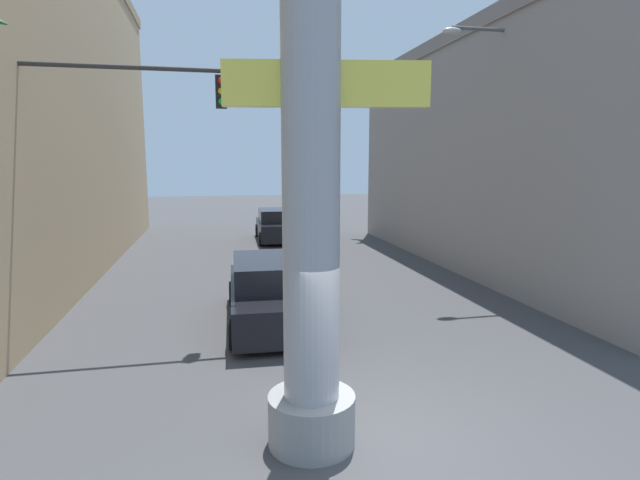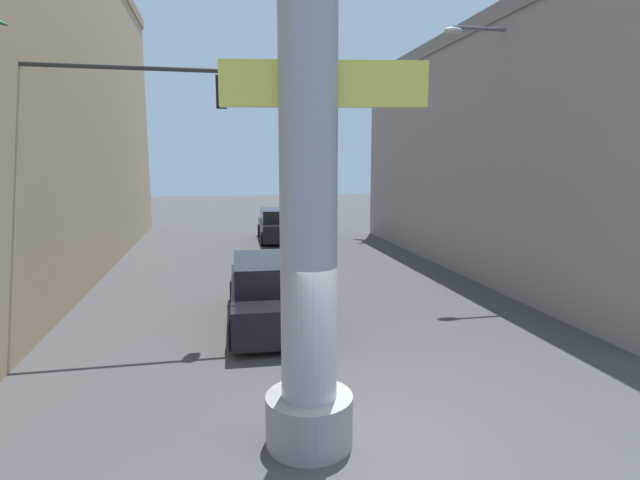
{
  "view_description": "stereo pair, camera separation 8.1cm",
  "coord_description": "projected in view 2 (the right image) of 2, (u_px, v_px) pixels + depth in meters",
  "views": [
    {
      "loc": [
        -2.28,
        -5.97,
        3.84
      ],
      "look_at": [
        0.0,
        4.59,
        2.16
      ],
      "focal_mm": 28.0,
      "sensor_mm": 36.0,
      "label": 1
    },
    {
      "loc": [
        -2.2,
        -5.99,
        3.84
      ],
      "look_at": [
        0.0,
        4.59,
        2.16
      ],
      "focal_mm": 28.0,
      "sensor_mm": 36.0,
      "label": 2
    }
  ],
  "objects": [
    {
      "name": "pedestrian_mid_right",
      "position": [
        496.0,
        254.0,
        15.37
      ],
      "size": [
        0.48,
        0.48,
        1.79
      ],
      "color": "#3F3833",
      "rests_on": "ground"
    },
    {
      "name": "traffic_light_mast",
      "position": [
        81.0,
        145.0,
        10.58
      ],
      "size": [
        5.59,
        0.32,
        5.93
      ],
      "color": "#333333",
      "rests_on": "ground"
    },
    {
      "name": "pedestrian_far_left",
      "position": [
        109.0,
        237.0,
        19.23
      ],
      "size": [
        0.46,
        0.46,
        1.69
      ],
      "color": "#1E233F",
      "rests_on": "ground"
    },
    {
      "name": "street_lamp",
      "position": [
        510.0,
        135.0,
        14.68
      ],
      "size": [
        2.67,
        0.28,
        7.72
      ],
      "color": "#59595E",
      "rests_on": "ground"
    },
    {
      "name": "neon_sign_pole",
      "position": [
        309.0,
        127.0,
        6.26
      ],
      "size": [
        2.93,
        1.2,
        9.49
      ],
      "color": "#9E9EA3",
      "rests_on": "ground"
    },
    {
      "name": "building_right",
      "position": [
        541.0,
        152.0,
        18.69
      ],
      "size": [
        7.74,
        18.55,
        8.44
      ],
      "color": "gray",
      "rests_on": "ground"
    },
    {
      "name": "palm_tree_far_right",
      "position": [
        389.0,
        150.0,
        26.59
      ],
      "size": [
        2.67,
        2.62,
        7.95
      ],
      "color": "brown",
      "rests_on": "ground"
    },
    {
      "name": "ground_plane",
      "position": [
        287.0,
        280.0,
        16.5
      ],
      "size": [
        87.17,
        87.17,
        0.0
      ],
      "primitive_type": "plane",
      "color": "#424244"
    },
    {
      "name": "car_lead",
      "position": [
        273.0,
        292.0,
        12.08
      ],
      "size": [
        2.28,
        4.86,
        1.56
      ],
      "color": "black",
      "rests_on": "ground"
    },
    {
      "name": "car_far",
      "position": [
        279.0,
        226.0,
        24.79
      ],
      "size": [
        2.05,
        4.4,
        1.56
      ],
      "color": "black",
      "rests_on": "ground"
    }
  ]
}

